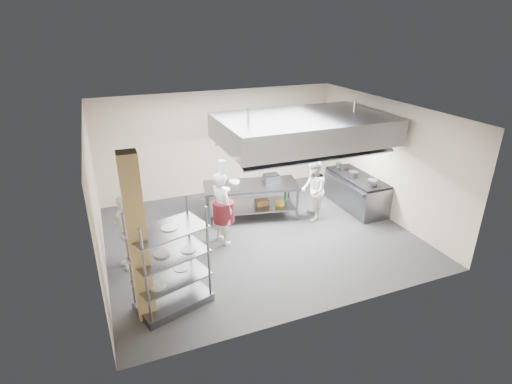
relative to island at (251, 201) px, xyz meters
name	(u,v)px	position (x,y,z in m)	size (l,w,h in m)	color
floor	(259,235)	(-0.19, -1.00, -0.46)	(7.00, 7.00, 0.00)	#2C2C2E
ceiling	(259,111)	(-0.19, -1.00, 2.54)	(7.00, 7.00, 0.00)	silver
wall_back	(220,143)	(-0.19, 2.00, 1.04)	(7.00, 7.00, 0.00)	#B9A893
wall_left	(95,201)	(-3.69, -1.00, 1.04)	(6.00, 6.00, 0.00)	#B9A893
wall_right	(385,159)	(3.31, -1.00, 1.04)	(6.00, 6.00, 0.00)	#B9A893
column	(138,241)	(-3.09, -2.90, 1.04)	(0.30, 0.30, 3.00)	tan
exhaust_hood	(303,129)	(1.11, -0.60, 1.94)	(4.00, 2.50, 0.60)	slate
hood_strip_a	(269,146)	(0.21, -0.60, 1.62)	(1.60, 0.12, 0.04)	white
hood_strip_b	(335,138)	(2.01, -0.60, 1.62)	(1.60, 0.12, 0.04)	white
wall_shelf	(278,138)	(1.61, 1.84, 1.04)	(1.50, 0.28, 0.04)	slate
island	(251,201)	(0.00, 0.00, 0.00)	(2.41, 1.00, 0.91)	slate
island_worktop	(251,186)	(0.00, 0.00, 0.42)	(2.41, 1.00, 0.06)	slate
island_undershelf	(251,206)	(0.00, 0.00, -0.16)	(2.22, 0.90, 0.04)	gray
pass_rack	(170,260)	(-2.60, -2.80, 0.50)	(1.28, 0.75, 1.92)	slate
cooking_range	(356,193)	(2.89, -0.50, -0.04)	(0.80, 2.00, 0.84)	gray
range_top	(357,177)	(2.89, -0.50, 0.41)	(0.78, 1.96, 0.06)	black
chef_head	(222,208)	(-1.09, -0.98, 0.41)	(0.63, 0.42, 1.73)	silver
chef_line	(313,190)	(1.41, -0.71, 0.35)	(0.78, 0.61, 1.61)	silver
chef_plating	(127,232)	(-3.19, -1.19, 0.35)	(0.94, 0.39, 1.61)	white
griddle	(271,179)	(0.55, -0.05, 0.55)	(0.40, 0.31, 0.20)	gray
wicker_basket	(262,202)	(0.27, -0.08, -0.06)	(0.34, 0.23, 0.15)	olive
stockpot	(353,175)	(2.72, -0.54, 0.53)	(0.24, 0.24, 0.17)	slate
plate_stack	(171,276)	(-2.60, -2.80, 0.16)	(0.28, 0.28, 0.05)	silver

